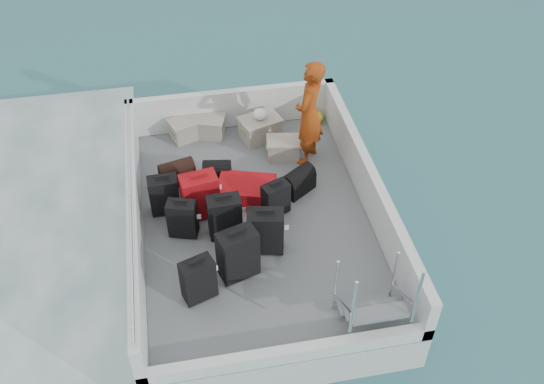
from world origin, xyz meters
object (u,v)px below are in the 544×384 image
Objects in this scene: crate_0 at (187,129)px; suitcase_7 at (276,199)px; suitcase_1 at (183,219)px; passenger at (309,114)px; crate_1 at (208,127)px; suitcase_8 at (246,192)px; crate_2 at (260,129)px; suitcase_0 at (198,280)px; suitcase_4 at (225,217)px; suitcase_5 at (200,196)px; suitcase_2 at (164,195)px; crate_3 at (283,149)px; suitcase_3 at (238,255)px; suitcase_6 at (265,232)px.

suitcase_7 is at bearing -61.88° from crate_0.
crate_0 is (0.25, 2.33, -0.14)m from suitcase_1.
crate_1 is at bearing -88.55° from passenger.
suitcase_8 is 1.58m from crate_2.
suitcase_0 is 1.04× the size of crate_2.
crate_2 is at bearing 66.47° from suitcase_4.
suitcase_0 is 3.54m from crate_1.
passenger is (1.90, -0.96, 0.74)m from crate_0.
suitcase_1 is (-0.11, 1.18, -0.03)m from suitcase_0.
suitcase_5 is at bearing -28.34° from passenger.
suitcase_0 is at bearing -92.15° from crate_0.
suitcase_2 reaches higher than crate_2.
suitcase_4 is 2.00m from crate_3.
suitcase_4 is at bearing -81.91° from crate_0.
suitcase_1 is 0.96× the size of crate_2.
crate_0 is 0.85× the size of crate_2.
suitcase_3 is 1.31m from suitcase_5.
suitcase_5 is at bearing -88.66° from crate_0.
crate_3 is (1.18, 1.61, -0.19)m from suitcase_4.
suitcase_5 is 2.08m from crate_2.
suitcase_4 is 2.47m from crate_0.
suitcase_1 is at bearing 75.63° from suitcase_0.
suitcase_5 reaches higher than suitcase_1.
suitcase_6 reaches higher than suitcase_1.
suitcase_7 is at bearing -115.63° from suitcase_8.
suitcase_1 is 0.47m from suitcase_5.
suitcase_5 is 0.40× the size of passenger.
crate_3 is (0.29, -0.57, -0.04)m from crate_2.
suitcase_3 is 0.91× the size of suitcase_8.
passenger reaches higher than suitcase_8.
suitcase_7 is 1.08× the size of crate_3.
crate_3 is (0.66, 2.00, -0.19)m from suitcase_6.
suitcase_3 is 1.13× the size of suitcase_4.
suitcase_8 is at bearing 42.94° from suitcase_0.
suitcase_5 is 1.11m from suitcase_7.
suitcase_4 reaches higher than suitcase_8.
suitcase_0 reaches higher than crate_2.
suitcase_2 is 1.85m from crate_0.
suitcase_0 is at bearing -155.08° from suitcase_7.
suitcase_2 reaches higher than crate_1.
suitcase_0 is 1.75m from suitcase_2.
crate_3 is at bearing 52.38° from suitcase_4.
suitcase_6 reaches higher than crate_3.
suitcase_1 is 2.32m from crate_3.
suitcase_4 is at bearing 166.18° from suitcase_8.
suitcase_3 is at bearing -127.69° from suitcase_6.
crate_3 is 0.85m from passenger.
suitcase_6 is at bearing -79.89° from crate_1.
crate_2 is at bearing 0.30° from suitcase_8.
suitcase_2 is 0.73× the size of suitcase_8.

